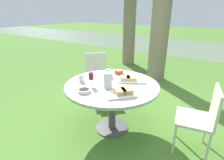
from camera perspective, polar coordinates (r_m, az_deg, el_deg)
ground_plane at (r=2.82m, az=0.00°, el=-15.30°), size 40.00×40.00×0.00m
river_strip at (r=9.63m, az=26.90°, el=9.16°), size 40.00×4.80×0.01m
dining_table at (r=2.49m, az=0.00°, el=-3.46°), size 1.31×1.31×0.74m
chair_near_left at (r=2.40m, az=27.35°, el=-10.22°), size 0.50×0.52×0.89m
chair_near_right at (r=3.67m, az=-4.96°, el=2.91°), size 0.61×0.61×0.89m
water_pitcher at (r=2.29m, az=-1.37°, el=-0.11°), size 0.12×0.11×0.21m
wine_glass at (r=2.36m, az=-6.85°, el=1.09°), size 0.07×0.07×0.19m
platter_bread_main at (r=2.55m, az=5.78°, el=0.21°), size 0.44×0.37×0.07m
platter_charcuterie at (r=2.12m, az=3.37°, el=-4.17°), size 0.39×0.41×0.08m
bowl_fries at (r=2.85m, az=2.25°, el=2.76°), size 0.13×0.13×0.06m
bowl_salad at (r=2.65m, az=-1.29°, el=0.99°), size 0.13×0.13×0.04m
bowl_olives at (r=2.23m, az=-9.09°, el=-3.41°), size 0.16×0.16×0.04m
cup_water_near at (r=2.75m, az=-1.19°, el=2.50°), size 0.06×0.06×0.11m
cup_water_far at (r=2.55m, az=-9.98°, el=0.58°), size 0.07×0.07×0.10m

